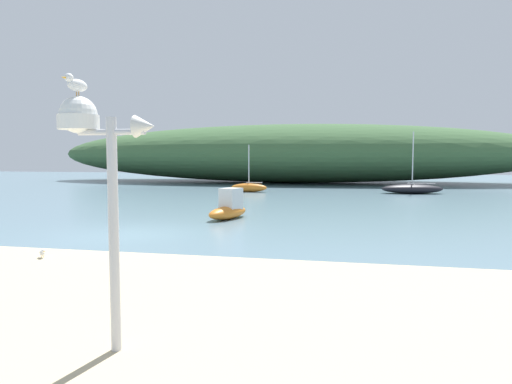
# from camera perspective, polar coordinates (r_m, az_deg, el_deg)

# --- Properties ---
(ground_plane) EXTENTS (120.00, 120.00, 0.00)m
(ground_plane) POSITION_cam_1_polar(r_m,az_deg,el_deg) (15.35, -15.41, -5.19)
(ground_plane) COLOR slate
(distant_hill) EXTENTS (51.34, 14.36, 5.98)m
(distant_hill) POSITION_cam_1_polar(r_m,az_deg,el_deg) (46.88, 4.58, 4.90)
(distant_hill) COLOR #3D6038
(distant_hill) RESTS_ON ground
(mast_structure) EXTENTS (1.19, 0.47, 3.02)m
(mast_structure) POSITION_cam_1_polar(r_m,az_deg,el_deg) (5.61, -20.04, 5.67)
(mast_structure) COLOR silver
(mast_structure) RESTS_ON beach_sand
(seagull_on_radar) EXTENTS (0.20, 0.35, 0.24)m
(seagull_on_radar) POSITION_cam_1_polar(r_m,az_deg,el_deg) (5.75, -21.88, 12.63)
(seagull_on_radar) COLOR orange
(seagull_on_radar) RESTS_ON mast_structure
(motorboat_off_point) EXTENTS (1.54, 2.59, 1.26)m
(motorboat_off_point) POSITION_cam_1_polar(r_m,az_deg,el_deg) (18.53, -3.47, -2.06)
(motorboat_off_point) COLOR orange
(motorboat_off_point) RESTS_ON ground
(sailboat_east_reach) EXTENTS (2.74, 0.95, 3.48)m
(sailboat_east_reach) POSITION_cam_1_polar(r_m,az_deg,el_deg) (33.25, -0.91, 0.60)
(sailboat_east_reach) COLOR orange
(sailboat_east_reach) RESTS_ON ground
(sailboat_far_right) EXTENTS (4.43, 2.10, 4.36)m
(sailboat_far_right) POSITION_cam_1_polar(r_m,az_deg,el_deg) (33.54, 19.21, 0.40)
(sailboat_far_right) COLOR black
(sailboat_far_right) RESTS_ON ground
(seagull_by_mast) EXTENTS (0.27, 0.22, 0.21)m
(seagull_by_mast) POSITION_cam_1_polar(r_m,az_deg,el_deg) (11.54, -25.49, -6.95)
(seagull_by_mast) COLOR orange
(seagull_by_mast) RESTS_ON beach_sand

